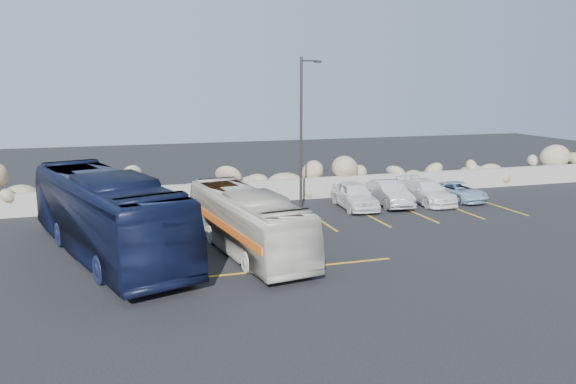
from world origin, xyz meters
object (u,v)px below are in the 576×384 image
object	(u,v)px
car_a	(354,195)
car_b	(390,193)
car_d	(459,191)
lamppost	(302,129)
tour_coach	(106,214)
vintage_bus	(247,221)
car_c	(426,192)

from	to	relation	value
car_a	car_b	bearing A→B (deg)	6.79
car_a	car_d	size ratio (longest dim) A/B	1.12
lamppost	car_b	bearing A→B (deg)	-6.97
tour_coach	lamppost	bearing A→B (deg)	11.56
vintage_bus	car_d	bearing A→B (deg)	15.42
car_c	car_d	bearing A→B (deg)	0.45
car_a	car_c	world-z (taller)	car_a
car_b	car_d	distance (m)	4.46
vintage_bus	car_b	bearing A→B (deg)	24.53
car_a	car_c	distance (m)	4.45
lamppost	vintage_bus	xyz separation A→B (m)	(-4.60, -6.77, -3.04)
car_a	car_b	xyz separation A→B (m)	(2.16, 0.11, -0.04)
car_a	car_c	xyz separation A→B (m)	(4.45, 0.07, -0.07)
car_c	car_b	bearing A→B (deg)	178.49
lamppost	tour_coach	distance (m)	11.70
lamppost	car_d	world-z (taller)	lamppost
tour_coach	car_a	size ratio (longest dim) A/B	2.83
tour_coach	car_d	bearing A→B (deg)	-3.34
tour_coach	car_a	xyz separation A→B (m)	(12.70, 4.89, -0.94)
vintage_bus	car_b	xyz separation A→B (m)	(9.52, 6.17, -0.58)
car_b	car_d	size ratio (longest dim) A/B	1.09
lamppost	car_c	bearing A→B (deg)	-5.07
vintage_bus	lamppost	bearing A→B (deg)	47.44
tour_coach	vintage_bus	bearing A→B (deg)	-30.26
vintage_bus	car_d	world-z (taller)	vintage_bus
lamppost	tour_coach	size ratio (longest dim) A/B	0.67
tour_coach	car_a	world-z (taller)	tour_coach
car_b	car_c	world-z (taller)	car_b
car_c	car_d	xyz separation A→B (m)	(2.17, 0.04, -0.12)
lamppost	vintage_bus	distance (m)	8.73
car_a	car_d	bearing A→B (deg)	4.92
vintage_bus	car_b	world-z (taller)	vintage_bus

